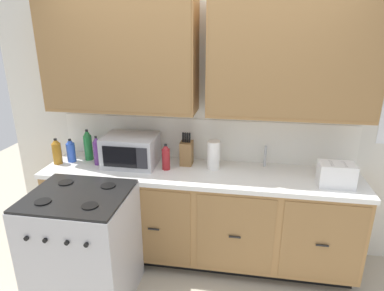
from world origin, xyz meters
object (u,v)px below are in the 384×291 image
at_px(paper_towel_roll, 214,155).
at_px(bottle_violet, 97,151).
at_px(bottle_amber, 57,151).
at_px(bottle_red, 166,157).
at_px(stove_range, 84,246).
at_px(bottle_green, 88,145).
at_px(bottle_blue, 71,150).
at_px(toaster, 336,174).
at_px(knife_block, 187,153).
at_px(microwave, 131,150).

height_order(paper_towel_roll, bottle_violet, bottle_violet).
distance_m(bottle_violet, bottle_amber, 0.38).
distance_m(paper_towel_roll, bottle_red, 0.43).
relative_size(stove_range, bottle_violet, 3.45).
distance_m(bottle_green, bottle_amber, 0.28).
bearing_deg(bottle_blue, bottle_red, -2.26).
xyz_separation_m(toaster, knife_block, (-1.27, 0.24, 0.02)).
height_order(knife_block, bottle_red, knife_block).
bearing_deg(bottle_green, bottle_amber, -148.94).
bearing_deg(microwave, bottle_blue, -178.14).
bearing_deg(bottle_red, bottle_blue, 177.74).
distance_m(microwave, bottle_blue, 0.59).
relative_size(bottle_violet, bottle_amber, 1.12).
bearing_deg(paper_towel_roll, toaster, -10.15).
distance_m(stove_range, bottle_amber, 0.96).
bearing_deg(bottle_red, bottle_green, 172.01).
bearing_deg(stove_range, bottle_amber, 130.03).
distance_m(stove_range, bottle_violet, 0.87).
relative_size(paper_towel_roll, bottle_red, 1.09).
bearing_deg(microwave, bottle_violet, -171.02).
xyz_separation_m(bottle_blue, bottle_amber, (-0.10, -0.07, 0.01)).
bearing_deg(bottle_blue, microwave, 1.86).
distance_m(knife_block, bottle_green, 0.96).
bearing_deg(bottle_amber, knife_block, 8.71).
relative_size(stove_range, bottle_green, 3.17).
distance_m(bottle_blue, bottle_red, 0.94).
height_order(stove_range, bottle_blue, bottle_blue).
relative_size(bottle_blue, bottle_violet, 0.81).
bearing_deg(knife_block, bottle_red, -137.21).
xyz_separation_m(stove_range, knife_block, (0.70, 0.78, 0.56)).
distance_m(toaster, bottle_blue, 2.37).
height_order(bottle_red, bottle_amber, bottle_amber).
bearing_deg(bottle_red, bottle_violet, 179.39).
height_order(paper_towel_roll, bottle_blue, paper_towel_roll).
distance_m(bottle_red, bottle_amber, 1.04).
distance_m(microwave, knife_block, 0.52).
xyz_separation_m(microwave, paper_towel_roll, (0.77, 0.03, -0.01)).
relative_size(toaster, bottle_green, 0.93).
distance_m(microwave, bottle_red, 0.35).
height_order(bottle_green, bottle_violet, bottle_green).
relative_size(bottle_violet, bottle_red, 1.15).
relative_size(stove_range, bottle_blue, 4.24).
xyz_separation_m(bottle_green, bottle_red, (0.79, -0.11, -0.03)).
bearing_deg(bottle_amber, bottle_red, 1.91).
bearing_deg(microwave, bottle_red, -9.19).
bearing_deg(stove_range, paper_towel_roll, 36.67).
relative_size(toaster, bottle_red, 1.17).
xyz_separation_m(knife_block, bottle_violet, (-0.82, -0.14, 0.02)).
bearing_deg(knife_block, toaster, -10.89).
distance_m(bottle_green, bottle_violet, 0.17).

